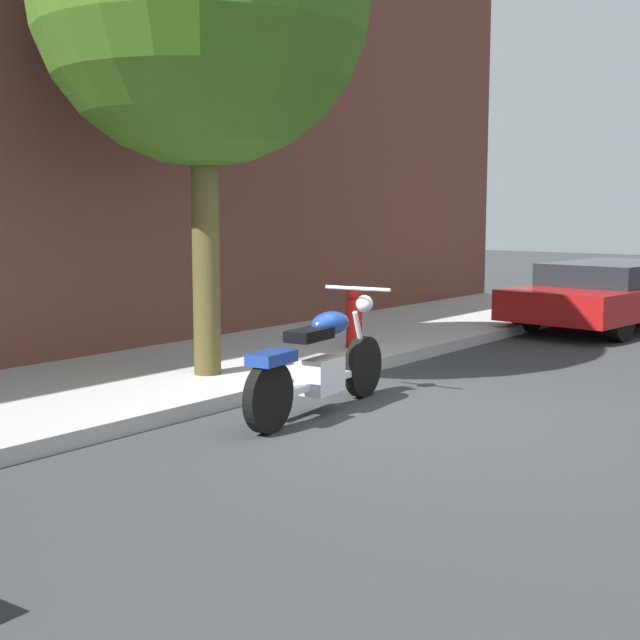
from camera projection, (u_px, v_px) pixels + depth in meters
name	position (u px, v px, depth m)	size (l,w,h in m)	color
ground_plane	(400.00, 410.00, 7.92)	(60.00, 60.00, 0.00)	#303335
sidewalk	(198.00, 370.00, 9.54)	(18.93, 2.80, 0.14)	#ABABAB
building_facade	(95.00, 66.00, 10.12)	(18.93, 0.50, 7.04)	brown
motorcycle	(319.00, 363.00, 7.75)	(2.23, 0.70, 1.10)	black
parked_car_red	(615.00, 292.00, 13.52)	(4.61, 2.09, 1.03)	black
fire_hydrant	(354.00, 322.00, 10.61)	(0.20, 0.20, 0.91)	red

